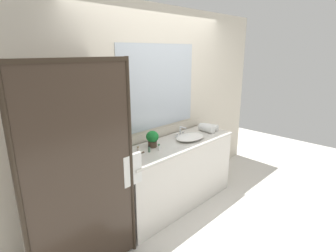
{
  "coord_description": "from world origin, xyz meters",
  "views": [
    {
      "loc": [
        -2.42,
        -2.19,
        2.05
      ],
      "look_at": [
        -0.15,
        0.0,
        1.15
      ],
      "focal_mm": 28.49,
      "sensor_mm": 36.0,
      "label": 1
    }
  ],
  "objects": [
    {
      "name": "potted_plant",
      "position": [
        -0.33,
        0.09,
        1.01
      ],
      "size": [
        0.16,
        0.16,
        0.2
      ],
      "color": "#473828",
      "rests_on": "vanity_cabinet"
    },
    {
      "name": "faucet",
      "position": [
        0.22,
        0.11,
        0.95
      ],
      "size": [
        0.17,
        0.13,
        0.15
      ],
      "color": "silver",
      "rests_on": "vanity_cabinet"
    },
    {
      "name": "wall_back_with_mirror",
      "position": [
        0.0,
        0.34,
        1.31
      ],
      "size": [
        4.4,
        0.06,
        2.6
      ],
      "color": "beige",
      "rests_on": "ground_plane"
    },
    {
      "name": "soap_dish",
      "position": [
        -0.68,
        0.02,
        0.91
      ],
      "size": [
        0.1,
        0.07,
        0.04
      ],
      "color": "silver",
      "rests_on": "vanity_cabinet"
    },
    {
      "name": "rolled_towel_near_edge",
      "position": [
        0.76,
        0.01,
        0.95
      ],
      "size": [
        0.15,
        0.25,
        0.1
      ],
      "primitive_type": "cylinder",
      "rotation": [
        1.57,
        0.0,
        0.24
      ],
      "color": "white",
      "rests_on": "vanity_cabinet"
    },
    {
      "name": "amenity_bottle_conditioner",
      "position": [
        -0.47,
        -0.01,
        0.94
      ],
      "size": [
        0.03,
        0.03,
        0.07
      ],
      "color": "#4C7056",
      "rests_on": "vanity_cabinet"
    },
    {
      "name": "amenity_bottle_shampoo",
      "position": [
        -0.36,
        -0.05,
        0.94
      ],
      "size": [
        0.03,
        0.03,
        0.08
      ],
      "color": "white",
      "rests_on": "vanity_cabinet"
    },
    {
      "name": "shower_enclosure",
      "position": [
        -1.28,
        -0.19,
        1.02
      ],
      "size": [
        1.2,
        0.59,
        2.0
      ],
      "color": "#2D2319",
      "rests_on": "ground_plane"
    },
    {
      "name": "ground_plane",
      "position": [
        0.0,
        0.0,
        0.0
      ],
      "size": [
        8.0,
        8.0,
        0.0
      ],
      "primitive_type": "plane",
      "color": "silver"
    },
    {
      "name": "rolled_towel_middle",
      "position": [
        0.65,
        -0.01,
        0.95
      ],
      "size": [
        0.13,
        0.25,
        0.11
      ],
      "primitive_type": "cylinder",
      "rotation": [
        1.57,
        0.0,
        -0.1
      ],
      "color": "white",
      "rests_on": "vanity_cabinet"
    },
    {
      "name": "amenity_bottle_lotion",
      "position": [
        -0.58,
        0.06,
        0.94
      ],
      "size": [
        0.03,
        0.03,
        0.08
      ],
      "color": "silver",
      "rests_on": "vanity_cabinet"
    },
    {
      "name": "sink_basin",
      "position": [
        0.22,
        -0.05,
        0.93
      ],
      "size": [
        0.44,
        0.31,
        0.07
      ],
      "primitive_type": "ellipsoid",
      "color": "white",
      "rests_on": "vanity_cabinet"
    },
    {
      "name": "vanity_cabinet",
      "position": [
        0.0,
        0.01,
        0.45
      ],
      "size": [
        1.8,
        0.58,
        0.9
      ],
      "color": "silver",
      "rests_on": "ground_plane"
    }
  ]
}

